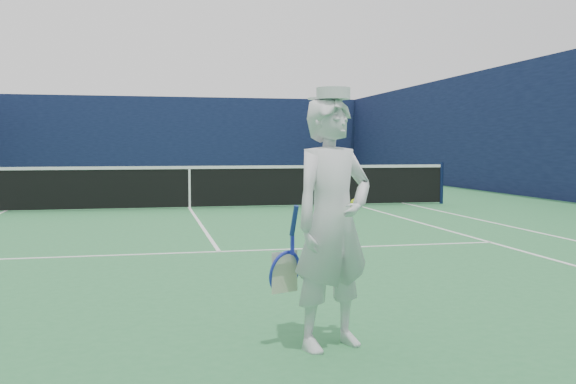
% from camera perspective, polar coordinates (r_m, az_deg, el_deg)
% --- Properties ---
extents(ground, '(80.00, 80.00, 0.00)m').
position_cam_1_polar(ground, '(15.27, -8.73, -1.48)').
color(ground, '#2C743F').
rests_on(ground, ground).
extents(court_markings, '(11.03, 23.83, 0.01)m').
position_cam_1_polar(court_markings, '(15.27, -8.73, -1.46)').
color(court_markings, white).
rests_on(court_markings, ground).
extents(windscreen_fence, '(20.12, 36.12, 4.00)m').
position_cam_1_polar(windscreen_fence, '(15.21, -8.81, 6.05)').
color(windscreen_fence, '#0E1534').
rests_on(windscreen_fence, ground).
extents(tennis_net, '(12.88, 0.09, 1.07)m').
position_cam_1_polar(tennis_net, '(15.22, -8.75, 0.60)').
color(tennis_net, '#141E4C').
rests_on(tennis_net, ground).
extents(tennis_player, '(0.87, 0.65, 1.86)m').
position_cam_1_polar(tennis_player, '(4.60, 3.97, -2.70)').
color(tennis_player, white).
rests_on(tennis_player, ground).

